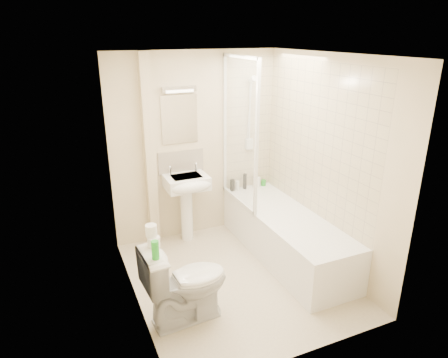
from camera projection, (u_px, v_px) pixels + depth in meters
name	position (u px, v px, depth m)	size (l,w,h in m)	color
floor	(236.00, 278.00, 4.48)	(2.50, 2.50, 0.00)	beige
wall_back	(196.00, 147.00, 5.14)	(2.20, 0.02, 2.40)	beige
wall_left	(129.00, 194.00, 3.65)	(0.02, 2.50, 2.40)	beige
wall_right	(326.00, 164.00, 4.48)	(0.02, 2.50, 2.40)	beige
ceiling	(239.00, 54.00, 3.65)	(2.20, 2.50, 0.02)	white
tile_back	(249.00, 125.00, 5.33)	(0.70, 0.01, 1.75)	beige
tile_right	(316.00, 140.00, 4.57)	(0.01, 2.10, 1.75)	beige
pipe_boxing	(150.00, 154.00, 4.85)	(0.12, 0.12, 2.40)	beige
splashback	(181.00, 162.00, 5.11)	(0.60, 0.01, 0.30)	beige
mirror	(179.00, 119.00, 4.92)	(0.46, 0.01, 0.60)	white
strip_light	(179.00, 89.00, 4.77)	(0.42, 0.07, 0.07)	silver
bathtub	(285.00, 234.00, 4.83)	(0.70, 2.10, 0.55)	white
shower_screen	(239.00, 133.00, 4.81)	(0.04, 0.92, 1.80)	white
shower_fixture	(250.00, 117.00, 5.25)	(0.10, 0.16, 0.99)	white
pedestal_sink	(188.00, 190.00, 5.02)	(0.53, 0.49, 1.02)	white
bottle_black_a	(232.00, 185.00, 5.44)	(0.06, 0.06, 0.16)	black
bottle_white_a	(237.00, 185.00, 5.47)	(0.05, 0.05, 0.13)	white
bottle_black_b	(245.00, 181.00, 5.50)	(0.05, 0.05, 0.22)	black
bottle_cream	(255.00, 182.00, 5.57)	(0.05, 0.05, 0.15)	beige
bottle_white_b	(258.00, 182.00, 5.60)	(0.06, 0.06, 0.13)	white
bottle_green	(263.00, 183.00, 5.64)	(0.07, 0.07, 0.08)	green
toilet	(186.00, 282.00, 3.71)	(0.82, 0.51, 0.81)	white
toilet_roll_lower	(154.00, 242.00, 3.53)	(0.11, 0.11, 0.09)	white
toilet_roll_upper	(151.00, 230.00, 3.52)	(0.10, 0.10, 0.11)	white
green_bottle	(155.00, 250.00, 3.32)	(0.06, 0.06, 0.17)	green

